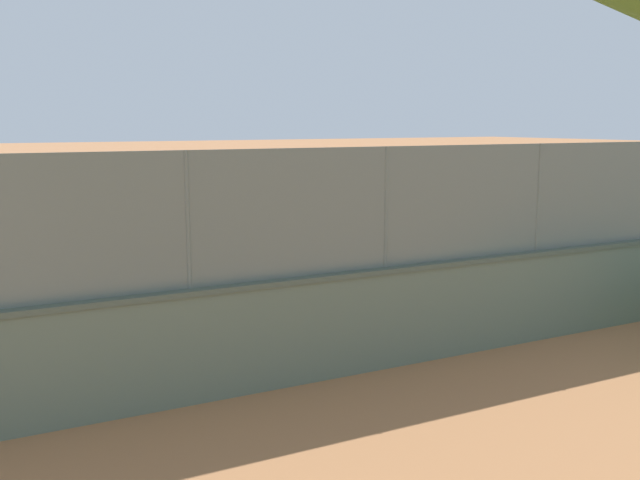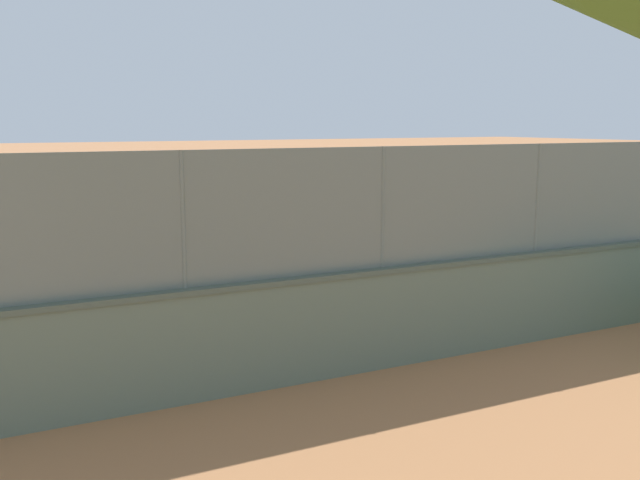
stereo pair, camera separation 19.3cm
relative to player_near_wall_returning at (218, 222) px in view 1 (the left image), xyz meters
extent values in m
plane|color=#A36B42|center=(-1.47, 1.35, -1.00)|extent=(260.00, 260.00, 0.00)
cube|color=slate|center=(-0.20, 11.02, -0.20)|extent=(23.56, 1.21, 1.60)
cube|color=#4D594D|center=(-0.20, 11.02, 0.64)|extent=(23.56, 1.27, 0.08)
cube|color=slate|center=(-0.20, 11.02, 1.66)|extent=(23.07, 0.83, 1.96)
cylinder|color=slate|center=(-1.84, 11.08, 1.66)|extent=(0.07, 0.07, 1.96)
cylinder|color=slate|center=(1.45, 10.97, 1.66)|extent=(0.07, 0.07, 1.96)
cylinder|color=slate|center=(4.75, 10.85, 1.66)|extent=(0.07, 0.07, 1.96)
cylinder|color=#B2B2B2|center=(0.03, 0.10, -0.59)|extent=(0.16, 0.16, 0.83)
cylinder|color=#B2B2B2|center=(0.02, -0.10, -0.59)|extent=(0.16, 0.16, 0.83)
cylinder|color=orange|center=(0.02, 0.00, 0.14)|extent=(0.36, 0.36, 0.61)
cylinder|color=#936B4C|center=(-0.01, 0.32, 0.26)|extent=(0.59, 0.12, 0.17)
cylinder|color=#936B4C|center=(-0.29, -0.29, 0.26)|extent=(0.59, 0.12, 0.17)
sphere|color=#936B4C|center=(0.02, 0.00, 0.56)|extent=(0.23, 0.23, 0.23)
cylinder|color=black|center=(0.02, 0.00, 0.66)|extent=(0.26, 0.26, 0.05)
cylinder|color=black|center=(-0.47, -0.28, 0.26)|extent=(0.30, 0.05, 0.04)
ellipsoid|color=#333338|center=(-0.69, -0.27, 0.26)|extent=(0.30, 0.05, 0.24)
cylinder|color=#591919|center=(1.00, 7.52, -0.58)|extent=(0.16, 0.16, 0.83)
cylinder|color=#591919|center=(1.01, 7.72, -0.58)|extent=(0.16, 0.16, 0.83)
cylinder|color=#429951|center=(1.01, 7.62, 0.14)|extent=(0.35, 0.35, 0.62)
cylinder|color=#936B4C|center=(1.04, 7.30, 0.27)|extent=(0.59, 0.11, 0.17)
cylinder|color=#936B4C|center=(1.32, 7.92, 0.27)|extent=(0.59, 0.11, 0.17)
sphere|color=#936B4C|center=(1.01, 7.62, 0.57)|extent=(0.24, 0.24, 0.24)
cylinder|color=navy|center=(1.01, 7.62, 0.67)|extent=(0.26, 0.26, 0.05)
cylinder|color=black|center=(1.50, 7.91, 0.27)|extent=(0.30, 0.05, 0.04)
ellipsoid|color=#333338|center=(1.72, 7.91, 0.27)|extent=(0.30, 0.04, 0.24)
sphere|color=#3399D8|center=(0.19, 0.69, -0.96)|extent=(0.08, 0.08, 0.08)
camera|label=1|loc=(8.07, 20.43, 3.02)|focal=40.29mm
camera|label=2|loc=(7.90, 20.53, 3.02)|focal=40.29mm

